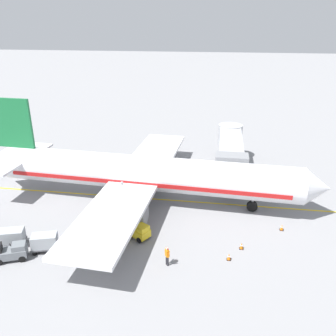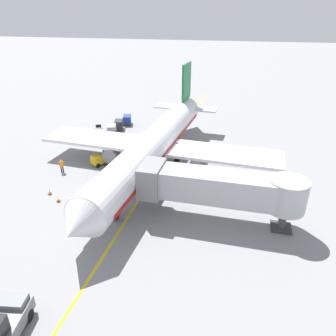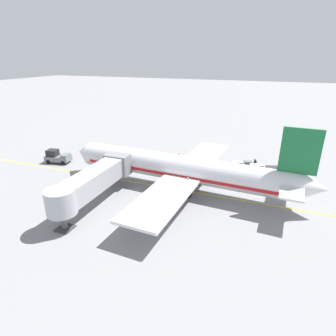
# 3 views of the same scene
# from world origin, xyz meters

# --- Properties ---
(ground_plane) EXTENTS (400.00, 400.00, 0.00)m
(ground_plane) POSITION_xyz_m (0.00, 0.00, 0.00)
(ground_plane) COLOR gray
(gate_lead_in_line) EXTENTS (0.24, 80.00, 0.01)m
(gate_lead_in_line) POSITION_xyz_m (0.00, 0.00, 0.00)
(gate_lead_in_line) COLOR gold
(gate_lead_in_line) RESTS_ON ground
(parked_airliner) EXTENTS (30.24, 37.33, 10.63)m
(parked_airliner) POSITION_xyz_m (0.43, 1.41, 3.19)
(parked_airliner) COLOR silver
(parked_airliner) RESTS_ON ground
(jet_bridge) EXTENTS (14.77, 3.50, 4.98)m
(jet_bridge) POSITION_xyz_m (-8.23, 10.58, 3.46)
(jet_bridge) COLOR #A8AAAF
(jet_bridge) RESTS_ON ground
(baggage_tug_lead) EXTENTS (2.08, 2.77, 1.62)m
(baggage_tug_lead) POSITION_xyz_m (12.24, -7.18, 0.71)
(baggage_tug_lead) COLOR slate
(baggage_tug_lead) RESTS_ON ground
(baggage_tug_trailing) EXTENTS (2.05, 2.77, 1.62)m
(baggage_tug_trailing) POSITION_xyz_m (7.68, -2.07, 0.71)
(baggage_tug_trailing) COLOR #1E339E
(baggage_tug_trailing) RESTS_ON ground
(baggage_tug_spare) EXTENTS (2.33, 2.76, 1.62)m
(baggage_tug_spare) POSITION_xyz_m (7.52, 2.24, 0.71)
(baggage_tug_spare) COLOR gold
(baggage_tug_spare) RESTS_ON ground
(baggage_cart_front) EXTENTS (1.89, 2.97, 1.58)m
(baggage_cart_front) POSITION_xyz_m (10.71, -5.06, 0.95)
(baggage_cart_front) COLOR #4C4C51
(baggage_cart_front) RESTS_ON ground
(baggage_cart_second_in_train) EXTENTS (1.89, 2.97, 1.58)m
(baggage_cart_second_in_train) POSITION_xyz_m (10.45, -8.24, 0.95)
(baggage_cart_second_in_train) COLOR #4C4C51
(baggage_cart_second_in_train) RESTS_ON ground
(ground_crew_wing_walker) EXTENTS (0.72, 0.33, 1.69)m
(ground_crew_wing_walker) POSITION_xyz_m (4.00, -1.36, 0.95)
(ground_crew_wing_walker) COLOR #232328
(ground_crew_wing_walker) RESTS_ON ground
(ground_crew_loader) EXTENTS (0.63, 0.50, 1.69)m
(ground_crew_loader) POSITION_xyz_m (11.04, 5.53, 0.95)
(ground_crew_loader) COLOR #232328
(ground_crew_loader) RESTS_ON ground
(safety_cone_nose_left) EXTENTS (0.36, 0.36, 0.59)m
(safety_cone_nose_left) POSITION_xyz_m (7.92, 11.55, 0.29)
(safety_cone_nose_left) COLOR black
(safety_cone_nose_left) RESTS_ON ground
(safety_cone_nose_right) EXTENTS (0.36, 0.36, 0.59)m
(safety_cone_nose_right) POSITION_xyz_m (4.35, 15.41, 0.29)
(safety_cone_nose_right) COLOR black
(safety_cone_nose_right) RESTS_ON ground
(safety_cone_wing_tip) EXTENTS (0.36, 0.36, 0.59)m
(safety_cone_wing_tip) POSITION_xyz_m (9.61, 10.46, 0.29)
(safety_cone_wing_tip) COLOR black
(safety_cone_wing_tip) RESTS_ON ground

